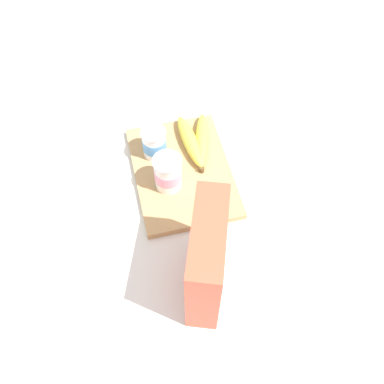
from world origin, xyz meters
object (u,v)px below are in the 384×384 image
at_px(yogurt_cup_front, 168,173).
at_px(yogurt_cup_back, 154,143).
at_px(cereal_box, 207,259).
at_px(cutting_board, 182,172).
at_px(banana_bunch, 196,141).

relative_size(yogurt_cup_front, yogurt_cup_back, 1.17).
relative_size(cereal_box, yogurt_cup_front, 2.52).
relative_size(cutting_board, yogurt_cup_front, 3.52).
bearing_deg(yogurt_cup_front, banana_bunch, -41.40).
bearing_deg(yogurt_cup_back, cereal_box, -173.70).
distance_m(yogurt_cup_front, yogurt_cup_back, 0.11).
relative_size(cutting_board, cereal_box, 1.39).
height_order(cutting_board, banana_bunch, banana_bunch).
xyz_separation_m(cutting_board, banana_bunch, (0.07, -0.05, 0.03)).
height_order(cereal_box, yogurt_cup_front, cereal_box).
bearing_deg(cutting_board, yogurt_cup_front, 130.83).
bearing_deg(yogurt_cup_back, yogurt_cup_front, -172.67).
distance_m(cereal_box, yogurt_cup_front, 0.27).
relative_size(cereal_box, banana_bunch, 1.28).
distance_m(cutting_board, cereal_box, 0.33).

